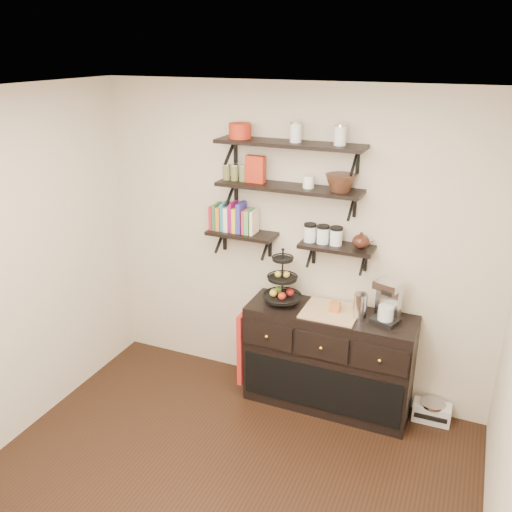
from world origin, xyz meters
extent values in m
cube|color=white|center=(0.00, 0.00, 2.70)|extent=(3.50, 3.50, 0.02)
cube|color=beige|center=(0.00, 1.75, 1.35)|extent=(3.50, 0.02, 2.70)
cube|color=black|center=(0.00, 1.61, 2.23)|extent=(1.20, 0.27, 0.03)
cube|color=black|center=(-0.52, 1.74, 2.12)|extent=(0.02, 0.03, 0.20)
cube|color=black|center=(0.52, 1.74, 2.12)|extent=(0.02, 0.03, 0.20)
cube|color=black|center=(0.00, 1.61, 1.89)|extent=(1.20, 0.27, 0.03)
cube|color=black|center=(-0.52, 1.74, 1.77)|extent=(0.02, 0.03, 0.20)
cube|color=black|center=(0.52, 1.74, 1.77)|extent=(0.02, 0.03, 0.20)
cube|color=black|center=(-0.42, 1.62, 1.44)|extent=(0.60, 0.25, 0.03)
cube|color=black|center=(-0.64, 1.74, 1.32)|extent=(0.02, 0.03, 0.20)
cube|color=black|center=(-0.20, 1.74, 1.32)|extent=(0.03, 0.03, 0.20)
cube|color=black|center=(0.42, 1.62, 1.44)|extent=(0.60, 0.25, 0.03)
cube|color=black|center=(0.20, 1.74, 1.32)|extent=(0.03, 0.03, 0.20)
cube|color=black|center=(0.64, 1.74, 1.32)|extent=(0.02, 0.03, 0.20)
cube|color=red|center=(-0.68, 1.63, 1.55)|extent=(0.02, 0.15, 0.20)
cube|color=#266338|center=(-0.65, 1.63, 1.57)|extent=(0.03, 0.15, 0.24)
cube|color=orange|center=(-0.61, 1.63, 1.55)|extent=(0.04, 0.15, 0.21)
cube|color=teal|center=(-0.57, 1.63, 1.57)|extent=(0.03, 0.15, 0.25)
cube|color=#EEE1C5|center=(-0.54, 1.63, 1.56)|extent=(0.03, 0.15, 0.22)
cube|color=#880C57|center=(-0.50, 1.63, 1.58)|extent=(0.04, 0.15, 0.26)
cube|color=gold|center=(-0.46, 1.63, 1.56)|extent=(0.03, 0.15, 0.23)
cube|color=#313092|center=(-0.42, 1.63, 1.55)|extent=(0.03, 0.15, 0.20)
cube|color=red|center=(-0.38, 1.63, 1.57)|extent=(0.04, 0.15, 0.24)
cube|color=#529D62|center=(-0.34, 1.63, 1.55)|extent=(0.03, 0.15, 0.21)
cube|color=beige|center=(-0.31, 1.63, 1.57)|extent=(0.03, 0.15, 0.25)
cylinder|color=silver|center=(0.19, 1.63, 1.51)|extent=(0.10, 0.10, 0.13)
cylinder|color=silver|center=(0.30, 1.63, 1.51)|extent=(0.10, 0.10, 0.13)
cylinder|color=silver|center=(0.41, 1.63, 1.51)|extent=(0.10, 0.10, 0.13)
cube|color=black|center=(0.43, 1.51, 0.45)|extent=(1.40, 0.45, 0.90)
cube|color=tan|center=(0.43, 1.51, 0.91)|extent=(0.45, 0.41, 0.02)
sphere|color=gold|center=(-0.04, 1.26, 0.70)|extent=(0.04, 0.04, 0.04)
sphere|color=gold|center=(0.43, 1.26, 0.70)|extent=(0.04, 0.04, 0.04)
sphere|color=gold|center=(0.90, 1.26, 0.70)|extent=(0.04, 0.04, 0.04)
cylinder|color=black|center=(0.00, 1.51, 1.14)|extent=(0.02, 0.02, 0.48)
cylinder|color=black|center=(0.00, 1.51, 0.96)|extent=(0.33, 0.33, 0.01)
cylinder|color=black|center=(0.00, 1.51, 1.13)|extent=(0.25, 0.25, 0.02)
cylinder|color=black|center=(0.00, 1.51, 1.30)|extent=(0.17, 0.17, 0.02)
sphere|color=#B21914|center=(0.06, 1.55, 1.00)|extent=(0.07, 0.07, 0.07)
sphere|color=gold|center=(-0.04, 1.51, 1.16)|extent=(0.06, 0.06, 0.06)
cube|color=#B16128|center=(0.46, 1.51, 0.96)|extent=(0.08, 0.08, 0.08)
cube|color=black|center=(0.88, 1.51, 0.92)|extent=(0.24, 0.23, 0.04)
cube|color=silver|center=(0.88, 1.58, 1.07)|extent=(0.21, 0.13, 0.30)
cube|color=silver|center=(0.88, 1.51, 1.23)|extent=(0.24, 0.23, 0.06)
cylinder|color=silver|center=(0.88, 1.50, 0.99)|extent=(0.16, 0.16, 0.11)
cylinder|color=silver|center=(0.67, 1.49, 1.01)|extent=(0.11, 0.11, 0.22)
cube|color=#B3131A|center=(-0.30, 1.41, 0.48)|extent=(0.04, 0.29, 0.67)
cube|color=silver|center=(1.31, 1.63, 0.08)|extent=(0.31, 0.16, 0.16)
cylinder|color=silver|center=(1.31, 1.63, 0.17)|extent=(0.21, 0.21, 0.02)
cube|color=black|center=(1.31, 1.55, 0.08)|extent=(0.26, 0.02, 0.04)
cube|color=#AA2713|center=(-0.29, 1.61, 2.01)|extent=(0.16, 0.07, 0.22)
cylinder|color=white|center=(0.17, 1.61, 1.95)|extent=(0.09, 0.09, 0.10)
cylinder|color=#AA2713|center=(-0.42, 1.61, 2.31)|extent=(0.18, 0.18, 0.12)
camera|label=1|loc=(1.42, -2.39, 2.96)|focal=38.00mm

